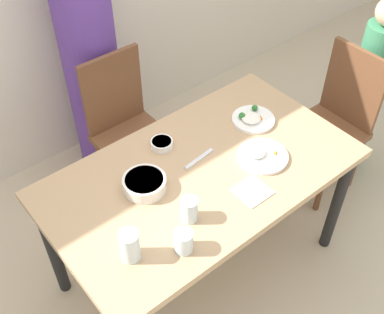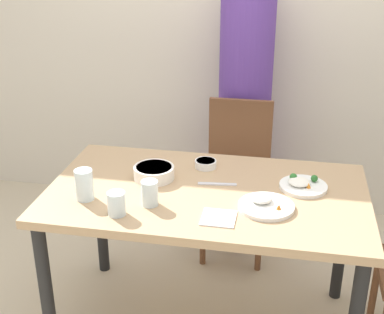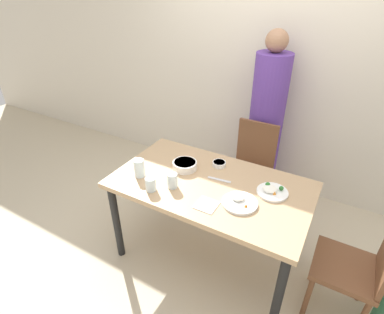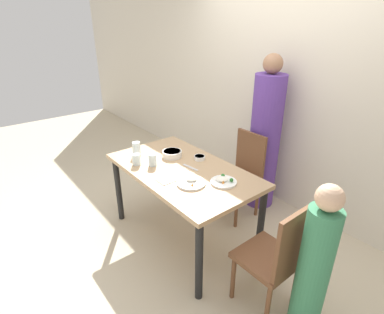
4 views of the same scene
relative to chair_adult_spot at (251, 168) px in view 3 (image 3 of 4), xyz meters
The scene contains 15 objects.
ground_plane 0.91m from the chair_adult_spot, 94.65° to the right, with size 10.00×10.00×0.00m, color beige.
wall_back 1.05m from the chair_adult_spot, 95.85° to the left, with size 10.00×0.06×2.70m.
dining_table 0.78m from the chair_adult_spot, 94.65° to the right, with size 1.45×0.83×0.77m.
chair_adult_spot is the anchor object (origin of this frame).
chair_child_spot 1.25m from the chair_adult_spot, 36.41° to the right, with size 0.40×0.40×0.93m.
person_adult 0.44m from the chair_adult_spot, 90.00° to the left, with size 0.33×0.33×1.71m.
bowl_curry 0.82m from the chair_adult_spot, 115.60° to the right, with size 0.19×0.19×0.06m.
plate_rice_adult 0.80m from the chair_adult_spot, 60.81° to the right, with size 0.22×0.22×0.05m.
plate_rice_child 0.94m from the chair_adult_spot, 76.44° to the right, with size 0.24×0.24×0.05m.
bowl_rice_small 0.60m from the chair_adult_spot, 101.82° to the right, with size 0.11×0.11×0.04m.
glass_water_tall 1.15m from the chair_adult_spot, 121.38° to the right, with size 0.08×0.08×0.14m.
glass_water_short 1.16m from the chair_adult_spot, 110.68° to the right, with size 0.08×0.08×0.10m.
glass_water_center 1.03m from the chair_adult_spot, 106.63° to the right, with size 0.07×0.07×0.11m.
napkin_folded 1.04m from the chair_adult_spot, 88.43° to the right, with size 0.14×0.14×0.01m.
fork_steel 0.75m from the chair_adult_spot, 91.88° to the right, with size 0.18×0.04×0.01m.
Camera 3 is at (0.76, -1.63, 2.07)m, focal length 28.00 mm.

